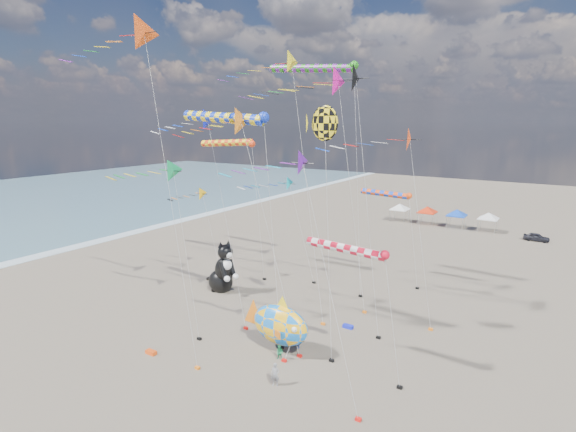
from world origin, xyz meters
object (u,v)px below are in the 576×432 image
(parked_car, at_px, (537,237))
(child_blue, at_px, (298,342))
(person_adult, at_px, (275,375))
(cat_inflatable, at_px, (222,266))
(fish_inflatable, at_px, (280,325))
(child_green, at_px, (280,353))

(parked_car, bearing_deg, child_blue, 167.28)
(child_blue, relative_size, parked_car, 0.29)
(person_adult, bearing_deg, cat_inflatable, 122.89)
(cat_inflatable, bearing_deg, fish_inflatable, -16.38)
(cat_inflatable, relative_size, child_blue, 5.47)
(person_adult, height_order, child_green, person_adult)
(cat_inflatable, distance_m, child_green, 15.73)
(child_green, xyz_separation_m, parked_car, (13.73, 50.27, 0.03))
(cat_inflatable, xyz_separation_m, child_green, (13.03, -8.50, -2.30))
(person_adult, height_order, child_blue, person_adult)
(person_adult, xyz_separation_m, child_green, (-1.64, 3.04, -0.25))
(child_green, height_order, child_blue, child_green)
(child_blue, bearing_deg, cat_inflatable, 136.34)
(person_adult, bearing_deg, fish_inflatable, 100.82)
(cat_inflatable, height_order, child_green, cat_inflatable)
(person_adult, xyz_separation_m, parked_car, (12.09, 53.31, -0.22))
(person_adult, height_order, parked_car, person_adult)
(child_blue, distance_m, parked_car, 49.80)
(cat_inflatable, relative_size, person_adult, 3.44)
(fish_inflatable, relative_size, child_blue, 6.19)
(fish_inflatable, bearing_deg, parked_car, 73.76)
(parked_car, bearing_deg, fish_inflatable, 166.82)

